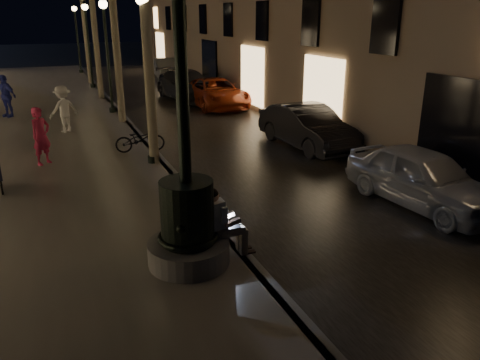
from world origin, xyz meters
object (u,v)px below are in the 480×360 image
car_second (307,127)px  seated_man_laptop (222,220)px  lamp_curb_a (146,55)px  lamp_curb_c (87,33)px  bicycle (140,139)px  pedestrian_blue (6,96)px  fountain_lamppost (187,209)px  car_fifth (165,68)px  pedestrian_red (41,136)px  car_front (423,178)px  car_third (216,93)px  lamp_curb_b (106,40)px  pedestrian_white (64,109)px  lamp_curb_d (76,29)px  car_rear (187,85)px

car_second → seated_man_laptop: bearing=-133.4°
car_second → lamp_curb_a: bearing=-179.0°
car_second → lamp_curb_c: bearing=105.9°
bicycle → pedestrian_blue: bearing=35.3°
lamp_curb_a → lamp_curb_c: 16.00m
fountain_lamppost → car_fifth: size_ratio=1.26×
bicycle → seated_man_laptop: bearing=-173.4°
fountain_lamppost → pedestrian_red: (-2.20, 7.07, -0.19)m
car_front → car_third: (-0.25, 13.62, -0.01)m
car_front → lamp_curb_b: bearing=106.4°
car_third → car_fifth: size_ratio=1.17×
lamp_curb_b → bicycle: bearing=-90.9°
pedestrian_white → bicycle: size_ratio=1.10×
lamp_curb_d → car_second: lamp_curb_d is taller
car_rear → bicycle: car_rear is taller
car_front → pedestrian_red: 10.23m
car_fifth → pedestrian_white: bearing=-113.0°
fountain_lamppost → lamp_curb_b: 14.16m
pedestrian_red → car_rear: bearing=15.0°
seated_man_laptop → lamp_curb_c: lamp_curb_c is taller
pedestrian_white → car_rear: bearing=-161.1°
pedestrian_red → lamp_curb_a: bearing=-59.2°
car_second → car_front: bearing=-94.0°
car_third → pedestrian_red: bearing=-137.1°
car_fifth → pedestrian_white: pedestrian_white is taller
lamp_curb_d → car_third: 16.48m
fountain_lamppost → car_front: size_ratio=1.30×
fountain_lamppost → car_second: bearing=46.5°
lamp_curb_a → seated_man_laptop: bearing=-90.8°
lamp_curb_b → car_second: size_ratio=1.12×
lamp_curb_b → car_rear: bearing=34.9°
pedestrian_white → lamp_curb_b: bearing=-149.2°
bicycle → pedestrian_red: bearing=100.7°
lamp_curb_c → car_rear: size_ratio=0.93×
car_rear → pedestrian_white: size_ratio=3.11×
fountain_lamppost → car_fifth: fountain_lamppost is taller
car_fifth → pedestrian_blue: pedestrian_blue is taller
car_fifth → pedestrian_blue: (-9.53, -11.23, 0.39)m
car_second → pedestrian_red: bearing=172.2°
car_rear → pedestrian_red: bearing=-130.3°
car_rear → car_fifth: (1.04, 8.96, -0.07)m
seated_man_laptop → car_third: bearing=70.7°
lamp_curb_b → pedestrian_red: (-2.90, -6.93, -2.21)m
lamp_curb_b → pedestrian_blue: (-4.18, 0.73, -2.17)m
lamp_curb_b → car_front: bearing=-68.2°
car_front → pedestrian_red: pedestrian_red is taller
pedestrian_blue → lamp_curb_c: bearing=103.6°
fountain_lamppost → car_fifth: bearing=76.9°
lamp_curb_d → car_front: bearing=-79.8°
car_third → pedestrian_white: 7.92m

